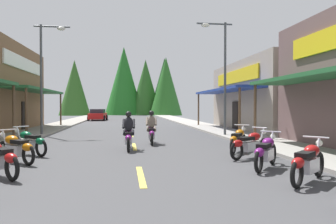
{
  "coord_description": "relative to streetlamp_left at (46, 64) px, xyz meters",
  "views": [
    {
      "loc": [
        -0.39,
        0.75,
        1.78
      ],
      "look_at": [
        2.33,
        20.49,
        1.4
      ],
      "focal_mm": 33.3,
      "sensor_mm": 36.0,
      "label": 1
    }
  ],
  "objects": [
    {
      "name": "ground",
      "position": [
        5.05,
        2.76,
        -4.32
      ],
      "size": [
        9.9,
        75.91,
        0.1
      ],
      "primitive_type": "cube",
      "color": "#424244"
    },
    {
      "name": "sidewalk_left",
      "position": [
        -1.22,
        2.76,
        -4.21
      ],
      "size": [
        2.64,
        75.91,
        0.12
      ],
      "primitive_type": "cube",
      "color": "gray",
      "rests_on": "ground"
    },
    {
      "name": "sidewalk_right",
      "position": [
        11.32,
        2.76,
        -4.21
      ],
      "size": [
        2.64,
        75.91,
        0.12
      ],
      "primitive_type": "cube",
      "color": "#9E9991",
      "rests_on": "ground"
    },
    {
      "name": "centerline_dashes",
      "position": [
        5.05,
        5.73,
        -4.27
      ],
      "size": [
        0.16,
        50.69,
        0.01
      ],
      "color": "#E0C64C",
      "rests_on": "ground"
    },
    {
      "name": "storefront_right_far",
      "position": [
        16.84,
        2.3,
        -1.77
      ],
      "size": [
        10.29,
        11.45,
        5.0
      ],
      "color": "gray",
      "rests_on": "ground"
    },
    {
      "name": "streetlamp_left",
      "position": [
        0.0,
        0.0,
        0.0
      ],
      "size": [
        2.08,
        0.3,
        6.63
      ],
      "color": "#474C51",
      "rests_on": "ground"
    },
    {
      "name": "streetlamp_right",
      "position": [
        10.1,
        -2.02,
        -0.02
      ],
      "size": [
        2.08,
        0.3,
        6.6
      ],
      "color": "#474C51",
      "rests_on": "ground"
    },
    {
      "name": "motorcycle_parked_right_2",
      "position": [
        8.87,
        -12.75,
        -3.78
      ],
      "size": [
        1.7,
        1.45,
        1.04
      ],
      "rotation": [
        0.0,
        0.0,
        0.7
      ],
      "color": "black",
      "rests_on": "ground"
    },
    {
      "name": "motorcycle_parked_right_3",
      "position": [
        8.62,
        -11.09,
        -3.78
      ],
      "size": [
        1.44,
        1.71,
        1.04
      ],
      "rotation": [
        0.0,
        0.0,
        0.88
      ],
      "color": "black",
      "rests_on": "ground"
    },
    {
      "name": "motorcycle_parked_right_4",
      "position": [
        8.89,
        -9.32,
        -3.78
      ],
      "size": [
        1.88,
        1.19,
        1.04
      ],
      "rotation": [
        0.0,
        0.0,
        0.54
      ],
      "color": "black",
      "rests_on": "ground"
    },
    {
      "name": "motorcycle_parked_right_5",
      "position": [
        9.0,
        -7.89,
        -3.78
      ],
      "size": [
        1.32,
        1.8,
        1.04
      ],
      "rotation": [
        0.0,
        0.0,
        0.95
      ],
      "color": "black",
      "rests_on": "ground"
    },
    {
      "name": "motorcycle_parked_left_2",
      "position": [
        1.27,
        -9.22,
        -3.78
      ],
      "size": [
        1.62,
        1.55,
        1.04
      ],
      "rotation": [
        0.0,
        0.0,
        2.38
      ],
      "color": "black",
      "rests_on": "ground"
    },
    {
      "name": "motorcycle_parked_left_3",
      "position": [
        1.22,
        -7.64,
        -3.78
      ],
      "size": [
        1.65,
        1.52,
        1.04
      ],
      "rotation": [
        0.0,
        0.0,
        2.4
      ],
      "color": "black",
      "rests_on": "ground"
    },
    {
      "name": "rider_cruising_lead",
      "position": [
        4.8,
        -6.71,
        -3.62
      ],
      "size": [
        0.6,
        2.14,
        1.57
      ],
      "rotation": [
        0.0,
        0.0,
        1.54
      ],
      "color": "black",
      "rests_on": "ground"
    },
    {
      "name": "rider_cruising_trailing",
      "position": [
        5.88,
        -4.88,
        -3.62
      ],
      "size": [
        0.6,
        2.14,
        1.57
      ],
      "rotation": [
        0.0,
        0.0,
        1.52
      ],
      "color": "black",
      "rests_on": "ground"
    },
    {
      "name": "parked_car_curbside",
      "position": [
        1.3,
        20.03,
        -3.59
      ],
      "size": [
        2.24,
        4.39,
        1.4
      ],
      "rotation": [
        0.0,
        0.0,
        1.52
      ],
      "color": "#B21919",
      "rests_on": "ground"
    },
    {
      "name": "treeline_backdrop",
      "position": [
        6.78,
        43.05,
        1.72
      ],
      "size": [
        23.72,
        11.63,
        13.77
      ],
      "color": "#2B5D23",
      "rests_on": "ground"
    }
  ]
}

